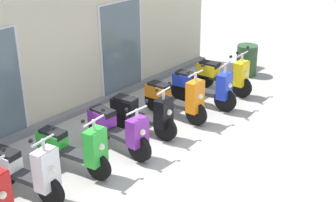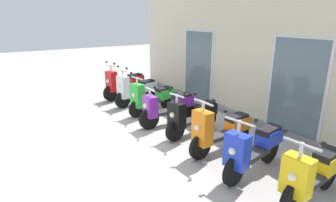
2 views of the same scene
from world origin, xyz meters
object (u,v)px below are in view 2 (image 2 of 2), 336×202
Objects in this scene: scooter_red at (124,84)px; scooter_white at (136,90)px; scooter_purple at (168,107)px; scooter_green at (152,97)px; curb_bollard at (116,80)px; scooter_black at (192,116)px; scooter_yellow at (313,173)px; scooter_orange at (220,129)px; scooter_blue at (254,148)px.

scooter_red is 0.89m from scooter_white.
scooter_purple is (2.00, -0.08, -0.02)m from scooter_white.
scooter_green is 3.27m from curb_bollard.
scooter_red reaches higher than scooter_purple.
scooter_red reaches higher than scooter_green.
scooter_green is 1.85m from scooter_black.
scooter_purple is at bearing -178.13° from scooter_yellow.
scooter_purple is 2.34× the size of curb_bollard.
scooter_white is at bearing -179.31° from scooter_green.
scooter_black is 0.97× the size of scooter_orange.
scooter_blue is (5.66, -0.07, -0.00)m from scooter_red.
scooter_black is at bearing 0.86° from scooter_red.
scooter_yellow is at bearing 0.33° from scooter_green.
scooter_white is at bearing 179.88° from scooter_orange.
curb_bollard is at bearing 173.16° from scooter_white.
scooter_red is 1.03× the size of scooter_black.
scooter_yellow reaches higher than scooter_purple.
scooter_black is at bearing 9.28° from scooter_purple.
scooter_blue is at bearing 0.18° from scooter_purple.
scooter_red is 2.89m from scooter_purple.
scooter_white reaches higher than scooter_blue.
curb_bollard is (-2.26, 0.27, -0.14)m from scooter_white.
scooter_black is at bearing -2.44° from curb_bollard.
scooter_yellow is (6.66, 0.04, -0.03)m from scooter_red.
scooter_black is at bearing 1.30° from scooter_green.
scooter_red is at bearing -179.64° from scooter_yellow.
scooter_orange is 1.05× the size of scooter_yellow.
scooter_red is 1.00× the size of scooter_orange.
scooter_white is 0.95× the size of scooter_blue.
scooter_orange reaches higher than scooter_blue.
scooter_white is (0.89, 0.00, -0.01)m from scooter_red.
scooter_black is 2.93m from scooter_yellow.
scooter_green is 1.01× the size of scooter_black.
scooter_blue reaches higher than scooter_black.
scooter_green is (1.89, 0.01, -0.02)m from scooter_red.
curb_bollard is at bearing 175.25° from scooter_purple.
scooter_green is at bearing 0.69° from scooter_white.
scooter_blue is at bearing -2.82° from curb_bollard.
scooter_orange is (1.01, -0.06, 0.03)m from scooter_black.
scooter_black is at bearing 176.47° from scooter_orange.
scooter_purple is at bearing -170.72° from scooter_black.
scooter_red reaches higher than scooter_orange.
scooter_orange is (3.85, -0.01, 0.02)m from scooter_white.
scooter_green is at bearing -4.55° from curb_bollard.
curb_bollard is (-8.03, 0.23, -0.13)m from scooter_yellow.
scooter_orange is at bearing -178.58° from scooter_yellow.
scooter_purple is 2.77m from scooter_blue.
scooter_white reaches higher than scooter_black.
scooter_black is at bearing 179.72° from scooter_yellow.
scooter_red is 1.41m from curb_bollard.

